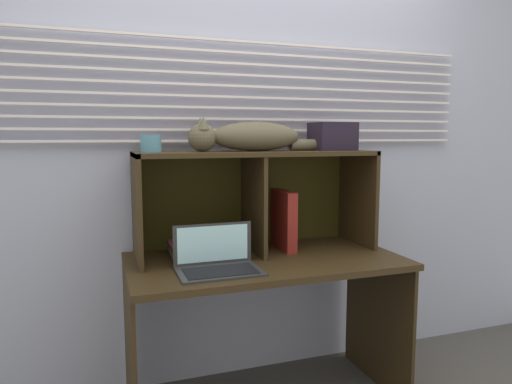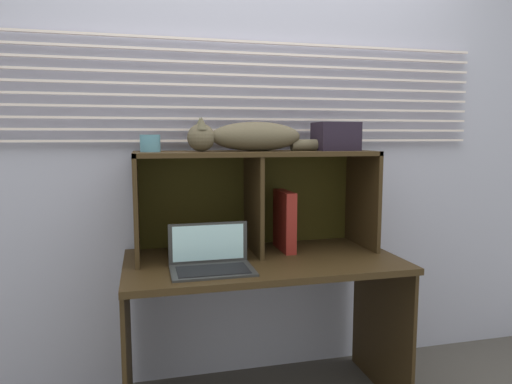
{
  "view_description": "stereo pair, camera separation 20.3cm",
  "coord_description": "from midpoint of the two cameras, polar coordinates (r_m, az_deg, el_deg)",
  "views": [
    {
      "loc": [
        -0.74,
        -1.83,
        1.32
      ],
      "look_at": [
        0.0,
        0.31,
        1.05
      ],
      "focal_mm": 32.16,
      "sensor_mm": 36.0,
      "label": 1
    },
    {
      "loc": [
        -0.54,
        -1.89,
        1.32
      ],
      "look_at": [
        0.0,
        0.31,
        1.05
      ],
      "focal_mm": 32.16,
      "sensor_mm": 36.0,
      "label": 2
    }
  ],
  "objects": [
    {
      "name": "back_panel_with_blinds",
      "position": [
        2.5,
        -4.14,
        5.38
      ],
      "size": [
        4.4,
        0.08,
        2.5
      ],
      "color": "#A9A8BF",
      "rests_on": "ground"
    },
    {
      "name": "desk",
      "position": [
        2.25,
        -1.48,
        -12.02
      ],
      "size": [
        1.29,
        0.68,
        0.74
      ],
      "color": "#342412",
      "rests_on": "ground"
    },
    {
      "name": "hutch_shelf_unit",
      "position": [
        2.31,
        -2.84,
        1.09
      ],
      "size": [
        1.18,
        0.38,
        0.51
      ],
      "color": "#342412",
      "rests_on": "desk"
    },
    {
      "name": "cat",
      "position": [
        2.25,
        -3.53,
        6.87
      ],
      "size": [
        0.77,
        0.17,
        0.16
      ],
      "color": "brown",
      "rests_on": "hutch_shelf_unit"
    },
    {
      "name": "laptop",
      "position": [
        2.02,
        -7.74,
        -8.65
      ],
      "size": [
        0.36,
        0.24,
        0.19
      ],
      "color": "#2D2D2D",
      "rests_on": "desk"
    },
    {
      "name": "binder_upright",
      "position": [
        2.35,
        0.99,
        -3.54
      ],
      "size": [
        0.05,
        0.23,
        0.3
      ],
      "primitive_type": "cube",
      "color": "maroon",
      "rests_on": "desk"
    },
    {
      "name": "book_stack",
      "position": [
        2.26,
        -10.99,
        -7.14
      ],
      "size": [
        0.18,
        0.24,
        0.07
      ],
      "color": "maroon",
      "rests_on": "desk"
    },
    {
      "name": "small_basket",
      "position": [
        2.18,
        -15.59,
        5.84
      ],
      "size": [
        0.09,
        0.09,
        0.08
      ],
      "primitive_type": "cylinder",
      "color": "teal",
      "rests_on": "hutch_shelf_unit"
    },
    {
      "name": "storage_box",
      "position": [
        2.42,
        7.1,
        6.88
      ],
      "size": [
        0.21,
        0.18,
        0.14
      ],
      "primitive_type": "cube",
      "color": "black",
      "rests_on": "hutch_shelf_unit"
    }
  ]
}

